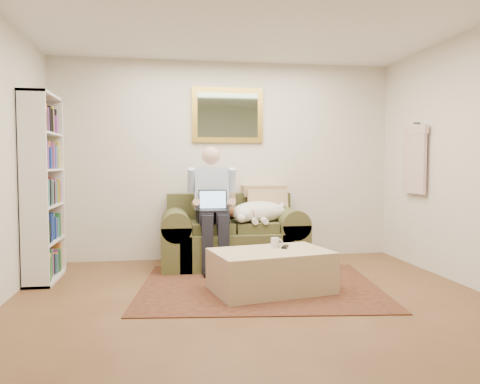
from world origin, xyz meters
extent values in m
cube|color=brown|center=(0.00, 0.00, 0.00)|extent=(4.50, 5.00, 0.01)
cube|color=silver|center=(0.00, 2.50, 1.30)|extent=(4.50, 0.01, 2.60)
cube|color=#321A14|center=(0.14, 0.96, 0.01)|extent=(2.62, 2.20, 0.01)
cube|color=brown|center=(0.02, 1.99, 0.22)|extent=(1.33, 0.85, 0.43)
cube|color=brown|center=(0.02, 2.36, 0.65)|extent=(1.61, 0.19, 0.44)
cube|color=brown|center=(-0.68, 1.99, 0.27)|extent=(0.35, 0.85, 0.88)
cube|color=brown|center=(0.72, 1.99, 0.27)|extent=(0.35, 0.85, 0.88)
cube|color=brown|center=(-0.24, 1.94, 0.49)|extent=(0.50, 0.57, 0.12)
cube|color=brown|center=(0.28, 1.94, 0.49)|extent=(0.50, 0.57, 0.12)
cube|color=black|center=(-0.24, 1.74, 0.72)|extent=(0.34, 0.24, 0.02)
cube|color=black|center=(-0.24, 1.86, 0.83)|extent=(0.34, 0.06, 0.23)
cube|color=#99BFF2|center=(-0.24, 1.85, 0.83)|extent=(0.31, 0.05, 0.20)
cube|color=#CDC089|center=(0.22, 0.76, 0.20)|extent=(1.25, 0.93, 0.41)
cylinder|color=white|center=(0.30, 0.91, 0.46)|extent=(0.08, 0.08, 0.10)
cube|color=black|center=(0.39, 0.88, 0.42)|extent=(0.11, 0.16, 0.02)
cube|color=gold|center=(0.02, 2.48, 1.90)|extent=(0.94, 0.04, 0.72)
cube|color=gray|center=(0.02, 2.46, 1.90)|extent=(0.80, 0.01, 0.58)
camera|label=1|loc=(-0.79, -3.68, 1.26)|focal=35.00mm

